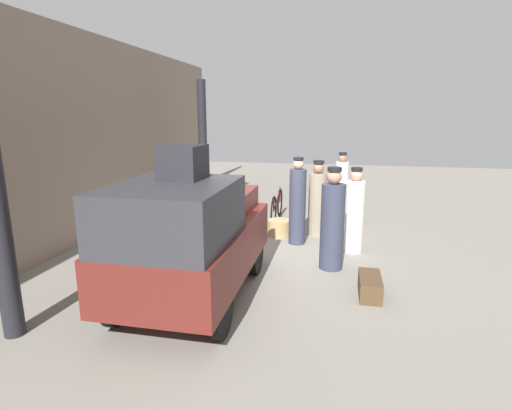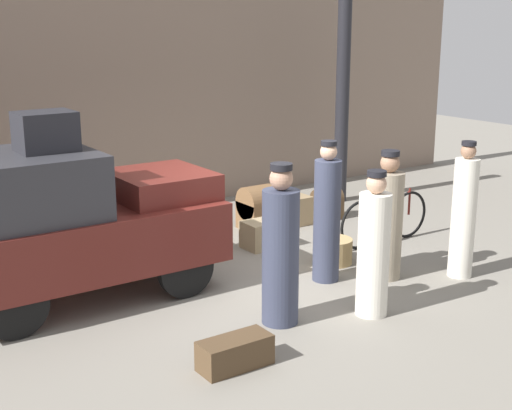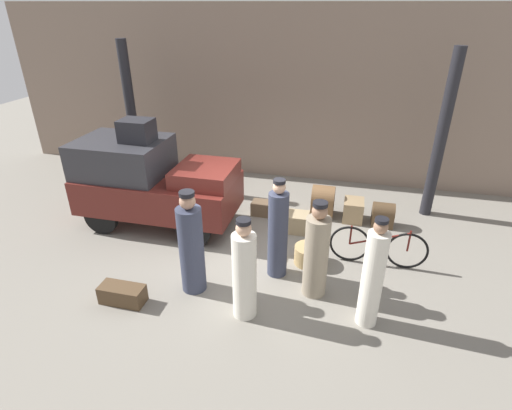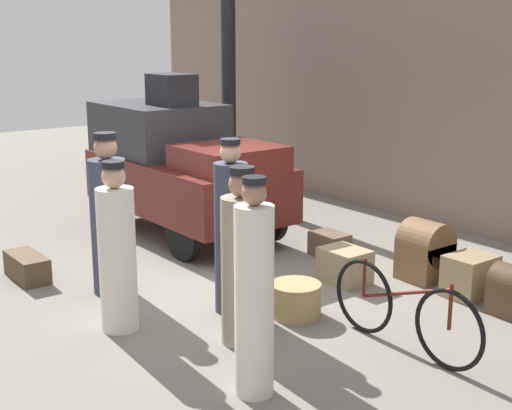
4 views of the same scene
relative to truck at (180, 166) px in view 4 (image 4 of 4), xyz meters
The scene contains 17 objects.
ground_plane 2.55m from the truck, 16.41° to the right, with size 30.00×30.00×0.00m, color gray.
station_building_facade 4.27m from the truck, 56.64° to the left, with size 16.00×0.15×4.50m.
canopy_pillar_left 2.51m from the truck, 126.64° to the left, with size 0.25×0.25×3.72m.
truck is the anchor object (origin of this frame).
bicycle 4.89m from the truck, ahead, with size 1.80×0.04×0.81m.
wicker_basket 3.74m from the truck, 12.46° to the right, with size 0.55×0.55×0.36m.
porter_lifting_near_truck 3.67m from the truck, 41.54° to the right, with size 0.38×0.38×1.73m.
porter_standing_middle 5.11m from the truck, 25.00° to the right, with size 0.32×0.32×1.85m.
porter_carrying_trunk 4.10m from the truck, 23.49° to the right, with size 0.41×0.41×1.74m.
porter_with_bicycle 3.28m from the truck, 22.34° to the right, with size 0.35×0.35×1.88m.
conductor_in_dark_uniform 2.65m from the truck, 49.53° to the right, with size 0.42×0.42×1.86m.
trunk_large_brown 3.89m from the truck, 18.59° to the left, with size 0.51×0.55×0.74m.
trunk_wicker_pale 4.56m from the truck, 14.99° to the left, with size 0.44×0.55×0.48m.
trunk_umber_medium 3.25m from the truck, ahead, with size 0.56×0.44×0.41m.
suitcase_small_leather 2.86m from the truck, 75.23° to the right, with size 0.75×0.33×0.31m.
suitcase_black_upright 2.59m from the truck, 22.24° to the left, with size 0.50×0.36×0.32m.
trunk_on_truck_roof 1.12m from the truck, behind, with size 0.65×0.53×0.46m.
Camera 4 is at (6.70, -4.80, 2.93)m, focal length 50.00 mm.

